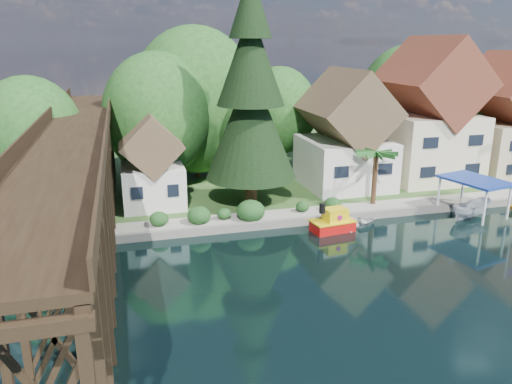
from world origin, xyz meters
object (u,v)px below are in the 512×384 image
house_left (345,138)px  boat_white_a (356,221)px  conifer (251,97)px  house_center (428,120)px  shed (152,167)px  palm_tree (376,155)px  boat_canopy (472,201)px  tugboat (333,222)px  house_right (508,123)px  trestle_bridge (79,183)px

house_left → boat_white_a: house_left is taller
conifer → house_center: bearing=10.5°
house_center → boat_white_a: (-12.01, -9.62, -6.04)m
shed → house_center: bearing=4.2°
palm_tree → conifer: bearing=163.4°
house_center → shed: 27.20m
boat_white_a → boat_canopy: (9.82, -0.76, 1.02)m
boat_canopy → tugboat: bearing=179.3°
tugboat → boat_white_a: size_ratio=0.95×
shed → conifer: (8.06, -1.50, 5.67)m
house_left → house_center: 9.10m
conifer → palm_tree: 11.44m
tugboat → house_right: bearing=22.7°
conifer → trestle_bridge: bearing=-149.1°
trestle_bridge → conifer: 15.78m
trestle_bridge → house_left: (23.00, 10.83, -0.21)m
house_right → tugboat: bearing=-157.3°
trestle_bridge → tugboat: 18.36m
boat_white_a → boat_canopy: 9.90m
shed → boat_canopy: bearing=-18.7°
palm_tree → boat_canopy: (6.76, -3.92, -3.36)m
tugboat → boat_white_a: 2.36m
tugboat → trestle_bridge: bearing=-176.5°
tugboat → boat_white_a: bearing=15.4°
boat_canopy → conifer: bearing=157.6°
house_center → conifer: conifer is taller
tugboat → conifer: bearing=124.7°
trestle_bridge → house_right: house_right is taller
house_center → shed: (-27.00, -2.00, -2.59)m
trestle_bridge → shed: (5.00, 9.33, -1.52)m
house_left → house_center: house_center is taller
boat_white_a → boat_canopy: boat_canopy is taller
house_right → boat_white_a: bearing=-156.5°
trestle_bridge → shed: 10.69m
house_center → house_right: bearing=-3.2°
house_right → boat_canopy: size_ratio=2.17×
house_right → boat_canopy: bearing=-138.6°
house_right → conifer: 28.34m
house_center → boat_canopy: (-2.20, -10.39, -5.02)m
trestle_bridge → boat_white_a: (19.99, 1.71, -4.97)m
shed → boat_white_a: size_ratio=2.17×
trestle_bridge → tugboat: bearing=3.5°
house_right → boat_white_a: house_right is taller
house_left → house_right: size_ratio=0.88×
house_right → boat_canopy: (-11.20, -9.89, -4.38)m
shed → house_left: bearing=4.8°
house_center → tugboat: 18.47m
house_left → boat_white_a: size_ratio=3.05×
trestle_bridge → boat_canopy: size_ratio=7.71×
house_left → tugboat: 11.93m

